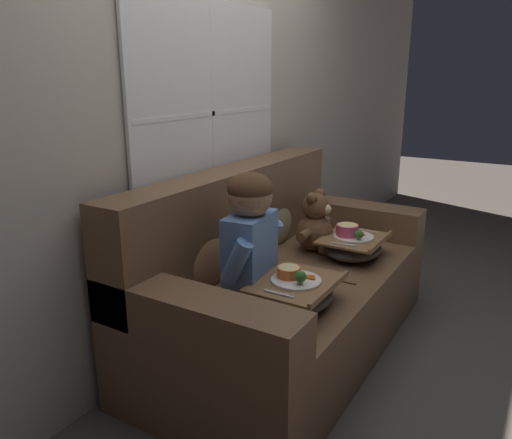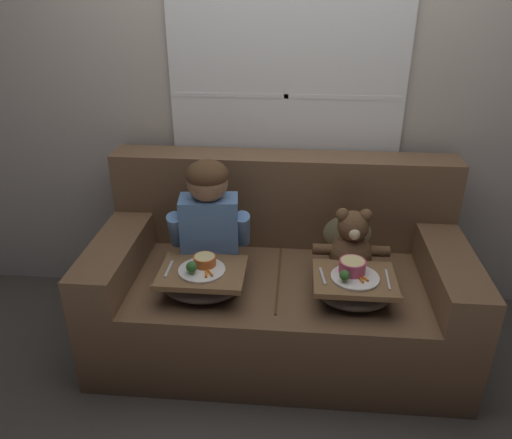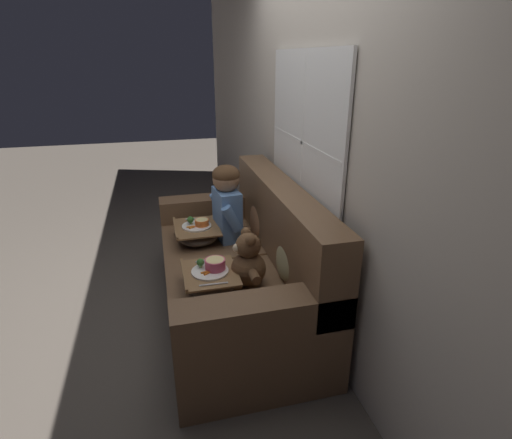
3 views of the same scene
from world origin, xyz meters
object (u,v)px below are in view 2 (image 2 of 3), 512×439
at_px(couch, 279,282).
at_px(lap_tray_teddy, 354,287).
at_px(throw_pillow_behind_child, 218,216).
at_px(teddy_bear, 351,247).
at_px(child_figure, 209,211).
at_px(lap_tray_child, 202,280).
at_px(throw_pillow_behind_teddy, 348,221).

relative_size(couch, lap_tray_teddy, 4.87).
bearing_deg(throw_pillow_behind_child, teddy_bear, -19.90).
height_order(couch, throw_pillow_behind_child, couch).
relative_size(couch, teddy_bear, 4.83).
distance_m(child_figure, lap_tray_teddy, 0.81).
height_order(lap_tray_child, lap_tray_teddy, lap_tray_teddy).
bearing_deg(lap_tray_teddy, throw_pillow_behind_teddy, 89.85).
relative_size(throw_pillow_behind_child, lap_tray_child, 0.90).
bearing_deg(lap_tray_child, lap_tray_teddy, 0.08).
relative_size(throw_pillow_behind_teddy, lap_tray_teddy, 0.90).
bearing_deg(couch, throw_pillow_behind_child, 148.66).
xyz_separation_m(couch, throw_pillow_behind_teddy, (0.37, 0.22, 0.28)).
xyz_separation_m(throw_pillow_behind_child, teddy_bear, (0.73, -0.26, -0.02)).
xyz_separation_m(teddy_bear, lap_tray_teddy, (-0.00, -0.24, -0.09)).
bearing_deg(teddy_bear, throw_pillow_behind_teddy, 90.02).
xyz_separation_m(throw_pillow_behind_child, lap_tray_teddy, (0.73, -0.50, -0.10)).
bearing_deg(couch, lap_tray_teddy, -37.53).
bearing_deg(lap_tray_child, couch, 37.52).
bearing_deg(couch, teddy_bear, -6.55).
bearing_deg(lap_tray_teddy, couch, 142.47).
distance_m(child_figure, lap_tray_child, 0.36).
relative_size(throw_pillow_behind_child, throw_pillow_behind_teddy, 1.07).
relative_size(child_figure, lap_tray_teddy, 1.53).
height_order(throw_pillow_behind_teddy, teddy_bear, teddy_bear).
relative_size(child_figure, teddy_bear, 1.51).
bearing_deg(throw_pillow_behind_teddy, couch, -148.66).
relative_size(child_figure, lap_tray_child, 1.43).
height_order(throw_pillow_behind_teddy, lap_tray_teddy, throw_pillow_behind_teddy).
bearing_deg(lap_tray_teddy, lap_tray_child, -179.92).
bearing_deg(throw_pillow_behind_teddy, throw_pillow_behind_child, 180.00).
distance_m(teddy_bear, lap_tray_teddy, 0.25).
distance_m(throw_pillow_behind_child, child_figure, 0.30).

